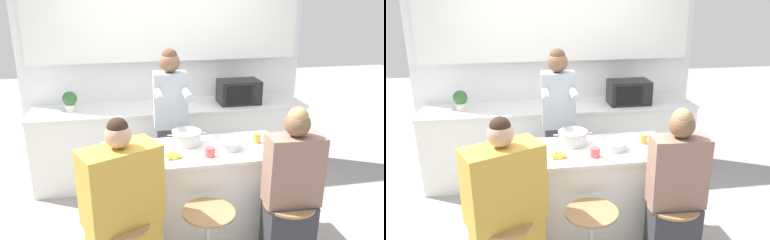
# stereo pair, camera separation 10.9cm
# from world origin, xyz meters

# --- Properties ---
(ground_plane) EXTENTS (16.00, 16.00, 0.00)m
(ground_plane) POSITION_xyz_m (0.00, 0.00, 0.00)
(ground_plane) COLOR gray
(wall_back) EXTENTS (3.54, 0.22, 2.70)m
(wall_back) POSITION_xyz_m (0.00, 1.67, 1.54)
(wall_back) COLOR white
(wall_back) RESTS_ON ground_plane
(back_counter) EXTENTS (3.28, 0.65, 0.93)m
(back_counter) POSITION_xyz_m (0.00, 1.36, 0.47)
(back_counter) COLOR white
(back_counter) RESTS_ON ground_plane
(kitchen_island) EXTENTS (1.61, 0.67, 0.93)m
(kitchen_island) POSITION_xyz_m (0.00, 0.00, 0.47)
(kitchen_island) COLOR black
(kitchen_island) RESTS_ON ground_plane
(bar_stool_rightmost) EXTENTS (0.40, 0.40, 0.67)m
(bar_stool_rightmost) POSITION_xyz_m (0.64, -0.59, 0.39)
(bar_stool_rightmost) COLOR #997047
(bar_stool_rightmost) RESTS_ON ground_plane
(person_cooking) EXTENTS (0.36, 0.54, 1.72)m
(person_cooking) POSITION_xyz_m (-0.11, 0.63, 0.88)
(person_cooking) COLOR #383842
(person_cooking) RESTS_ON ground_plane
(person_wrapped_blanket) EXTENTS (0.61, 0.49, 1.45)m
(person_wrapped_blanket) POSITION_xyz_m (-0.63, -0.58, 0.68)
(person_wrapped_blanket) COLOR gold
(person_wrapped_blanket) RESTS_ON ground_plane
(person_seated_near) EXTENTS (0.43, 0.29, 1.44)m
(person_seated_near) POSITION_xyz_m (0.66, -0.58, 0.66)
(person_seated_near) COLOR #333338
(person_seated_near) RESTS_ON ground_plane
(cooking_pot) EXTENTS (0.35, 0.27, 0.13)m
(cooking_pot) POSITION_xyz_m (-0.03, 0.13, 0.99)
(cooking_pot) COLOR #B7BABC
(cooking_pot) RESTS_ON kitchen_island
(fruit_bowl) EXTENTS (0.21, 0.21, 0.07)m
(fruit_bowl) POSITION_xyz_m (0.31, -0.04, 0.96)
(fruit_bowl) COLOR #B7BABC
(fruit_bowl) RESTS_ON kitchen_island
(coffee_cup_near) EXTENTS (0.10, 0.07, 0.08)m
(coffee_cup_near) POSITION_xyz_m (0.60, 0.05, 0.97)
(coffee_cup_near) COLOR orange
(coffee_cup_near) RESTS_ON kitchen_island
(coffee_cup_far) EXTENTS (0.12, 0.09, 0.08)m
(coffee_cup_far) POSITION_xyz_m (0.11, -0.17, 0.97)
(coffee_cup_far) COLOR #DB4C51
(coffee_cup_far) RESTS_ON kitchen_island
(banana_bunch) EXTENTS (0.18, 0.13, 0.06)m
(banana_bunch) POSITION_xyz_m (-0.20, -0.15, 0.95)
(banana_bunch) COLOR yellow
(banana_bunch) RESTS_ON kitchen_island
(microwave) EXTENTS (0.50, 0.33, 0.29)m
(microwave) POSITION_xyz_m (0.84, 1.32, 1.08)
(microwave) COLOR black
(microwave) RESTS_ON back_counter
(potted_plant) EXTENTS (0.16, 0.16, 0.23)m
(potted_plant) POSITION_xyz_m (-1.17, 1.36, 1.06)
(potted_plant) COLOR beige
(potted_plant) RESTS_ON back_counter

